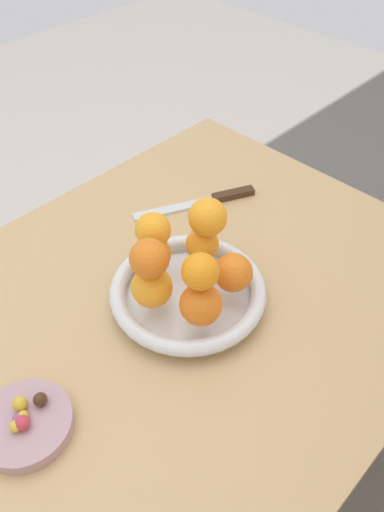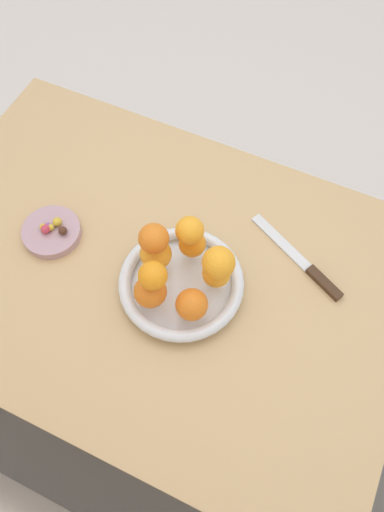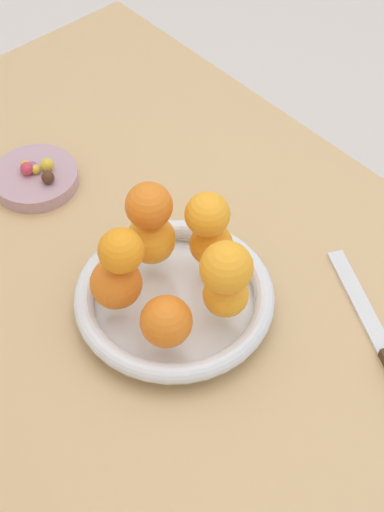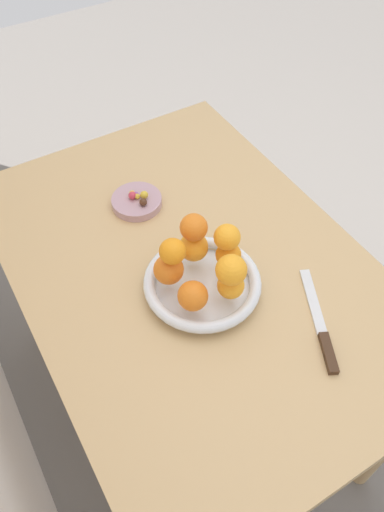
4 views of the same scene
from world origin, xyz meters
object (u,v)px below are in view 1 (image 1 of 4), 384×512
Objects in this scene: candy_dish at (26,424)px; orange_8 at (153,230)px; fruit_bowl at (188,292)px; orange_1 at (202,244)px; orange_4 at (201,304)px; candy_ball_0 at (20,403)px; orange_5 at (208,217)px; candy_ball_3 at (18,419)px; orange_3 at (153,288)px; orange_2 at (154,254)px; candy_ball_1 at (40,399)px; orange_0 at (233,272)px; candy_ball_2 at (22,423)px; orange_6 at (149,258)px; candy_ball_5 at (23,416)px; knife at (206,201)px; orange_7 at (200,272)px; candy_ball_4 at (16,426)px; dining_table at (152,352)px.

orange_8 is at bearing -167.27° from candy_dish.
fruit_bowl is 4.51× the size of orange_8.
orange_4 is at bearing 42.51° from orange_1.
orange_1 reaches higher than candy_ball_0.
orange_5 reaches higher than candy_ball_3.
candy_dish is 0.26m from orange_3.
orange_2 is 2.93× the size of candy_ball_1.
orange_0 is 0.37m from candy_ball_2.
orange_1 is 0.10m from orange_8.
orange_6 is at bearing -173.77° from candy_ball_2.
orange_1 is at bearing -175.44° from candy_ball_5.
knife is (-0.22, -0.09, -0.06)m from orange_2.
orange_1 is at bearing -138.29° from orange_7.
candy_ball_4 is (0.27, 0.02, -0.10)m from orange_6.
candy_ball_3 is at bearing 3.94° from dining_table.
candy_ball_4 is at bearing -6.88° from orange_0.
candy_ball_2 is 0.08× the size of knife.
candy_ball_3 is (0.00, -0.01, -0.00)m from candy_ball_2.
orange_5 is 4.19× the size of candy_ball_3.
candy_ball_4 is at bearing 5.31° from orange_6.
knife reaches higher than dining_table.
orange_6 is 1.04× the size of orange_8.
candy_dish is at bearing 12.73° from orange_8.
orange_7 reaches higher than candy_ball_3.
candy_ball_1 is (-0.03, -0.00, 0.02)m from candy_dish.
orange_3 is at bearing 7.09° from orange_1.
candy_ball_2 is (0.28, -0.05, -0.04)m from orange_4.
orange_7 is (-0.05, 0.07, 0.22)m from dining_table.
knife is at bearing -164.58° from candy_ball_0.
orange_6 is (0.13, 0.01, 0.01)m from orange_5.
orange_7 is at bearing 81.16° from orange_8.
fruit_bowl is 0.27m from knife.
orange_0 is at bearing 171.81° from candy_ball_5.
orange_6 is 0.28m from candy_ball_3.
orange_8 is at bearing 57.85° from orange_2.
candy_ball_5 is at bearing 0.22° from fruit_bowl.
orange_0 is 3.13× the size of candy_ball_0.
fruit_bowl is 0.28m from candy_ball_1.
candy_ball_1 is 0.52m from knife.
candy_ball_5 is (0.38, 0.02, -0.10)m from orange_5.
orange_0 reaches higher than candy_dish.
orange_1 is 3.48× the size of candy_ball_4.
knife is (-0.15, -0.13, -0.06)m from orange_1.
orange_7 reaches higher than orange_1.
orange_1 is at bearing 149.89° from orange_2.
candy_ball_3 is at bearing 12.92° from orange_2.
candy_ball_2 is at bearing 5.96° from orange_1.
candy_ball_1 is at bearing 13.21° from orange_8.
orange_1 is 0.13m from orange_3.
orange_2 is 0.88× the size of orange_3.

